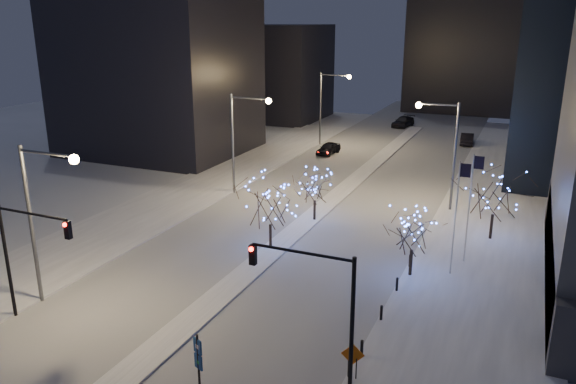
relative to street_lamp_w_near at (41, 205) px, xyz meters
The scene contains 24 objects.
ground 11.23m from the street_lamp_w_near, 12.61° to the right, with size 160.00×160.00×0.00m, color white.
road 34.80m from the street_lamp_w_near, 74.85° to the left, with size 20.00×130.00×0.02m, color #A7ACB6.
median 30.09m from the street_lamp_w_near, 72.30° to the left, with size 2.00×80.00×0.15m, color white.
east_sidewalk 30.63m from the street_lamp_w_near, 36.94° to the left, with size 10.00×90.00×0.15m, color white.
west_sidewalk 19.77m from the street_lamp_w_near, 105.71° to the left, with size 8.00×90.00×0.15m, color white.
filler_west_near 42.87m from the street_lamp_w_near, 116.64° to the left, with size 22.00×18.00×24.00m, color black.
filler_west_far 70.12m from the street_lamp_w_near, 104.09° to the left, with size 18.00×16.00×16.00m, color black.
street_lamp_w_near is the anchor object (origin of this frame).
street_lamp_w_mid 25.00m from the street_lamp_w_near, 90.00° to the left, with size 4.40×0.56×10.00m.
street_lamp_w_far 50.00m from the street_lamp_w_near, 90.00° to the left, with size 4.40×0.56×10.00m.
street_lamp_east 33.85m from the street_lamp_w_near, 55.81° to the left, with size 3.90×0.56×10.00m.
traffic_signal_west 2.70m from the street_lamp_w_near, 76.04° to the right, with size 5.26×0.43×7.00m.
traffic_signal_east 17.99m from the street_lamp_w_near, ahead, with size 5.26×0.43×7.00m.
flagpoles 27.07m from the street_lamp_w_near, 34.36° to the left, with size 1.35×2.60×8.00m.
bollards 21.57m from the street_lamp_w_near, 22.69° to the left, with size 0.16×12.16×0.90m.
car_near 45.22m from the street_lamp_w_near, 87.37° to the left, with size 1.84×4.58×1.56m, color black.
car_mid 61.37m from the street_lamp_w_near, 72.93° to the left, with size 1.71×4.90×1.61m, color black.
car_far 68.77m from the street_lamp_w_near, 84.38° to the left, with size 2.28×5.61×1.63m, color black.
holiday_tree_median_near 16.23m from the street_lamp_w_near, 58.13° to the left, with size 6.01×6.01×5.62m.
holiday_tree_median_far 22.80m from the street_lamp_w_near, 65.25° to the left, with size 3.26×3.26×4.40m.
holiday_tree_plaza_near 23.44m from the street_lamp_w_near, 33.17° to the left, with size 4.61×4.61×4.77m.
holiday_tree_plaza_far 32.56m from the street_lamp_w_near, 42.50° to the left, with size 6.08×6.08×5.98m.
wayfinding_sign 14.32m from the street_lamp_w_near, 16.77° to the right, with size 0.55×0.30×3.22m.
construction_sign 19.93m from the street_lamp_w_near, ahead, with size 1.12×0.26×1.88m.
Camera 1 is at (16.83, -20.84, 16.98)m, focal length 35.00 mm.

